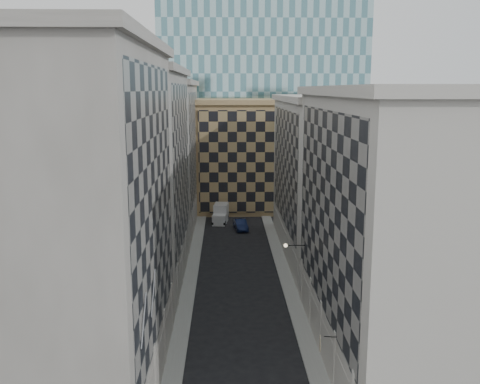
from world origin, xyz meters
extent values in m
cube|color=gray|center=(-5.25, 30.00, 0.07)|extent=(1.50, 100.00, 0.15)
cube|color=gray|center=(5.25, 30.00, 0.07)|extent=(1.50, 100.00, 0.15)
cube|color=gray|center=(-11.00, 11.00, 11.50)|extent=(10.00, 22.00, 23.00)
cube|color=gray|center=(-6.12, 11.00, 13.00)|extent=(0.25, 19.36, 18.00)
cube|color=gray|center=(-6.20, 11.00, 1.60)|extent=(0.45, 21.12, 3.20)
cube|color=gray|center=(-11.00, 11.00, 23.35)|extent=(10.80, 22.80, 0.70)
cylinder|color=gray|center=(-6.35, 8.25, 2.20)|extent=(0.90, 0.90, 4.40)
cylinder|color=gray|center=(-6.35, 13.75, 2.20)|extent=(0.90, 0.90, 4.40)
cylinder|color=gray|center=(-6.35, 19.25, 2.20)|extent=(0.90, 0.90, 4.40)
cube|color=gray|center=(-11.00, 33.00, 11.00)|extent=(10.00, 22.00, 22.00)
cube|color=gray|center=(-6.12, 33.00, 12.50)|extent=(0.25, 19.36, 17.00)
cube|color=gray|center=(-6.20, 33.00, 1.60)|extent=(0.45, 21.12, 3.20)
cube|color=gray|center=(-11.00, 33.00, 22.35)|extent=(10.80, 22.80, 0.70)
cylinder|color=gray|center=(-6.35, 24.75, 2.20)|extent=(0.90, 0.90, 4.40)
cylinder|color=gray|center=(-6.35, 30.25, 2.20)|extent=(0.90, 0.90, 4.40)
cylinder|color=gray|center=(-6.35, 35.75, 2.20)|extent=(0.90, 0.90, 4.40)
cylinder|color=gray|center=(-6.35, 41.25, 2.20)|extent=(0.90, 0.90, 4.40)
cube|color=gray|center=(-11.00, 55.00, 10.50)|extent=(10.00, 22.00, 21.00)
cube|color=gray|center=(-6.12, 55.00, 12.00)|extent=(0.25, 19.36, 16.00)
cube|color=gray|center=(-6.20, 55.00, 1.60)|extent=(0.45, 21.12, 3.20)
cube|color=gray|center=(-11.00, 55.00, 21.35)|extent=(10.80, 22.80, 0.70)
cylinder|color=gray|center=(-6.35, 46.75, 2.20)|extent=(0.90, 0.90, 4.40)
cylinder|color=gray|center=(-6.35, 52.25, 2.20)|extent=(0.90, 0.90, 4.40)
cylinder|color=gray|center=(-6.35, 57.75, 2.20)|extent=(0.90, 0.90, 4.40)
cylinder|color=gray|center=(-6.35, 63.25, 2.20)|extent=(0.90, 0.90, 4.40)
cube|color=beige|center=(11.00, 15.00, 10.00)|extent=(10.00, 26.00, 20.00)
cube|color=gray|center=(6.12, 15.00, 11.50)|extent=(0.25, 22.88, 15.00)
cube|color=beige|center=(6.20, 15.00, 1.60)|extent=(0.45, 24.96, 3.20)
cube|color=beige|center=(11.00, 15.00, 20.35)|extent=(10.80, 26.80, 0.70)
cylinder|color=beige|center=(6.35, 9.80, 2.20)|extent=(0.90, 0.90, 4.40)
cylinder|color=beige|center=(6.35, 15.00, 2.20)|extent=(0.90, 0.90, 4.40)
cylinder|color=beige|center=(6.35, 20.20, 2.20)|extent=(0.90, 0.90, 4.40)
cylinder|color=beige|center=(6.35, 25.40, 2.20)|extent=(0.90, 0.90, 4.40)
cube|color=beige|center=(11.00, 42.00, 9.50)|extent=(10.00, 28.00, 19.00)
cube|color=gray|center=(6.12, 42.00, 11.00)|extent=(0.25, 24.64, 14.00)
cube|color=beige|center=(6.20, 42.00, 1.60)|extent=(0.45, 26.88, 3.20)
cube|color=beige|center=(11.00, 42.00, 19.35)|extent=(10.80, 28.80, 0.70)
cube|color=tan|center=(2.00, 68.00, 9.00)|extent=(16.00, 14.00, 18.00)
cube|color=tan|center=(2.00, 60.90, 9.00)|extent=(15.20, 0.25, 16.50)
cube|color=tan|center=(2.00, 68.00, 18.40)|extent=(16.80, 14.80, 0.80)
cube|color=#2B2722|center=(0.00, 82.00, 14.00)|extent=(6.00, 6.00, 28.00)
cube|color=#2B2722|center=(0.00, 82.00, 28.70)|extent=(7.00, 7.00, 1.40)
cylinder|color=gray|center=(-5.90, 4.00, 8.00)|extent=(0.10, 2.33, 2.33)
cylinder|color=gray|center=(-5.90, 8.00, 8.00)|extent=(0.10, 2.33, 2.33)
cylinder|color=black|center=(5.10, 24.00, 6.20)|extent=(1.80, 0.08, 0.08)
sphere|color=#FFE5B2|center=(4.20, 24.00, 6.20)|extent=(0.36, 0.36, 0.36)
cube|color=silver|center=(-2.32, 55.98, 0.81)|extent=(2.22, 2.38, 1.62)
cube|color=silver|center=(-2.05, 58.31, 1.40)|extent=(2.44, 3.46, 2.79)
cylinder|color=black|center=(-3.30, 55.37, 0.41)|extent=(0.36, 0.84, 0.81)
cylinder|color=black|center=(-1.51, 55.16, 0.41)|extent=(0.36, 0.84, 0.81)
cylinder|color=black|center=(-2.82, 59.49, 0.41)|extent=(0.36, 0.84, 0.81)
cylinder|color=black|center=(-1.03, 59.28, 0.41)|extent=(0.36, 0.84, 0.81)
imported|color=#10193C|center=(0.87, 52.94, 0.78)|extent=(2.23, 4.89, 1.56)
cylinder|color=black|center=(5.60, 9.31, 4.26)|extent=(0.91, 0.19, 0.06)
cube|color=tan|center=(4.90, 9.31, 3.80)|extent=(0.18, 0.80, 0.80)
camera|label=1|loc=(-1.38, -23.58, 20.46)|focal=40.00mm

